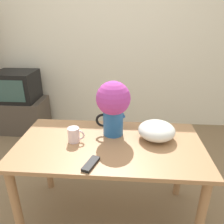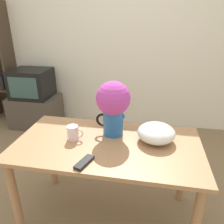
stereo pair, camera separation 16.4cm
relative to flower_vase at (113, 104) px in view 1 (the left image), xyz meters
The scene contains 9 objects.
ground_plane 0.99m from the flower_vase, 128.00° to the right, with size 12.00×12.00×0.00m, color #7F6647.
wall_back 1.75m from the flower_vase, 93.96° to the left, with size 8.00×0.05×2.60m.
table 0.38m from the flower_vase, 97.24° to the right, with size 1.35×0.72×0.72m.
flower_vase is the anchor object (origin of this frame).
coffee_mug 0.36m from the flower_vase, 153.70° to the right, with size 0.12×0.08×0.11m.
white_bowl 0.38m from the flower_vase, ahead, with size 0.28×0.28×0.13m.
remote_control 0.49m from the flower_vase, 105.10° to the right, with size 0.10×0.16×0.02m.
tv_stand 2.10m from the flower_vase, 137.23° to the left, with size 0.71×0.49×0.47m.
tv_set 1.99m from the flower_vase, 137.28° to the left, with size 0.54×0.47×0.41m.
Camera 1 is at (0.22, -1.35, 1.56)m, focal length 35.00 mm.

